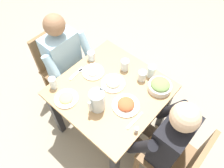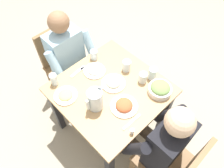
% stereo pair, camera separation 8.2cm
% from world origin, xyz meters
% --- Properties ---
extents(ground_plane, '(8.00, 8.00, 0.00)m').
position_xyz_m(ground_plane, '(0.00, 0.00, 0.00)').
color(ground_plane, '#9E937F').
extents(dining_table, '(0.87, 0.87, 0.73)m').
position_xyz_m(dining_table, '(0.00, 0.00, 0.60)').
color(dining_table, tan).
rests_on(dining_table, ground_plane).
extents(chair_near, '(0.40, 0.40, 0.87)m').
position_xyz_m(chair_near, '(-0.00, -0.74, 0.49)').
color(chair_near, olive).
rests_on(chair_near, ground_plane).
extents(chair_far, '(0.40, 0.40, 0.87)m').
position_xyz_m(chair_far, '(0.03, 0.74, 0.49)').
color(chair_far, olive).
rests_on(chair_far, ground_plane).
extents(diner_near, '(0.48, 0.53, 1.16)m').
position_xyz_m(diner_near, '(-0.00, -0.54, 0.63)').
color(diner_near, '#9EC6E0').
rests_on(diner_near, ground_plane).
extents(diner_far, '(0.48, 0.53, 1.16)m').
position_xyz_m(diner_far, '(0.03, 0.54, 0.63)').
color(diner_far, black).
rests_on(diner_far, ground_plane).
extents(water_pitcher, '(0.16, 0.12, 0.19)m').
position_xyz_m(water_pitcher, '(0.20, 0.04, 0.82)').
color(water_pitcher, silver).
rests_on(water_pitcher, dining_table).
extents(salad_bowl, '(0.20, 0.20, 0.09)m').
position_xyz_m(salad_bowl, '(-0.28, 0.30, 0.77)').
color(salad_bowl, white).
rests_on(salad_bowl, dining_table).
extents(plate_rice_curry, '(0.22, 0.22, 0.06)m').
position_xyz_m(plate_rice_curry, '(0.04, 0.20, 0.75)').
color(plate_rice_curry, white).
rests_on(plate_rice_curry, dining_table).
extents(plate_beans, '(0.21, 0.21, 0.04)m').
position_xyz_m(plate_beans, '(-0.06, -0.02, 0.74)').
color(plate_beans, white).
rests_on(plate_beans, dining_table).
extents(plate_fries, '(0.19, 0.19, 0.04)m').
position_xyz_m(plate_fries, '(0.31, -0.21, 0.74)').
color(plate_fries, white).
rests_on(plate_fries, dining_table).
extents(plate_yoghurt, '(0.20, 0.20, 0.05)m').
position_xyz_m(plate_yoghurt, '(-0.03, -0.24, 0.74)').
color(plate_yoghurt, white).
rests_on(plate_yoghurt, dining_table).
extents(water_glass_by_pitcher, '(0.07, 0.07, 0.09)m').
position_xyz_m(water_glass_by_pitcher, '(-0.26, 0.13, 0.77)').
color(water_glass_by_pitcher, silver).
rests_on(water_glass_by_pitcher, dining_table).
extents(water_glass_near_right, '(0.07, 0.07, 0.11)m').
position_xyz_m(water_glass_near_right, '(-0.35, 0.16, 0.78)').
color(water_glass_near_right, silver).
rests_on(water_glass_near_right, dining_table).
extents(water_glass_near_left, '(0.07, 0.07, 0.10)m').
position_xyz_m(water_glass_near_left, '(-0.25, -0.06, 0.78)').
color(water_glass_near_left, silver).
rests_on(water_glass_near_left, dining_table).
extents(water_glass_far_right, '(0.06, 0.06, 0.11)m').
position_xyz_m(water_glass_far_right, '(0.30, -0.38, 0.78)').
color(water_glass_far_right, silver).
rests_on(water_glass_far_right, dining_table).
extents(water_glass_far_left, '(0.07, 0.07, 0.09)m').
position_xyz_m(water_glass_far_left, '(-0.14, -0.36, 0.77)').
color(water_glass_far_left, silver).
rests_on(water_glass_far_left, dining_table).
extents(salt_shaker, '(0.03, 0.03, 0.05)m').
position_xyz_m(salt_shaker, '(0.16, 0.40, 0.75)').
color(salt_shaker, white).
rests_on(salt_shaker, dining_table).
extents(fork_near, '(0.17, 0.04, 0.01)m').
position_xyz_m(fork_near, '(0.08, -0.34, 0.73)').
color(fork_near, silver).
rests_on(fork_near, dining_table).
extents(knife_near, '(0.19, 0.02, 0.01)m').
position_xyz_m(knife_near, '(0.10, 0.33, 0.73)').
color(knife_near, silver).
rests_on(knife_near, dining_table).
extents(fork_far, '(0.17, 0.07, 0.01)m').
position_xyz_m(fork_far, '(-0.04, -0.32, 0.73)').
color(fork_far, silver).
rests_on(fork_far, dining_table).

